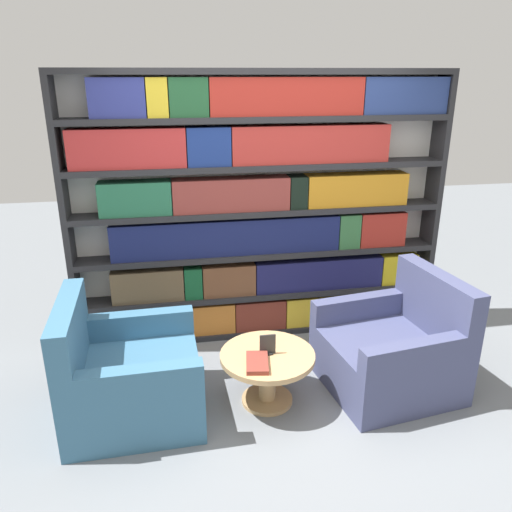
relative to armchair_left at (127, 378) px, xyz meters
name	(u,v)px	position (x,y,z in m)	size (l,w,h in m)	color
ground_plane	(292,414)	(1.16, -0.23, -0.29)	(14.00, 14.00, 0.00)	slate
bookshelf	(259,210)	(1.15, 1.08, 0.89)	(3.32, 0.30, 2.37)	silver
armchair_left	(127,378)	(0.00, 0.00, 0.00)	(0.95, 0.93, 0.90)	#386684
armchair_right	(393,351)	(2.02, 0.01, 0.00)	(1.05, 1.03, 0.90)	#42476B
coffee_table	(267,367)	(1.01, -0.04, 0.00)	(0.70, 0.70, 0.41)	tan
table_sign	(268,346)	(1.01, -0.04, 0.18)	(0.12, 0.06, 0.15)	black
stray_book	(257,363)	(0.91, -0.18, 0.13)	(0.19, 0.29, 0.03)	brown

